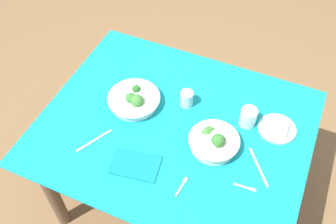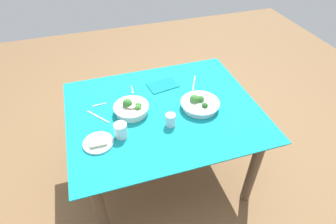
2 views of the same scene
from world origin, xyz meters
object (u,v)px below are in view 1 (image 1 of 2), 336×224
(bread_side_plate, at_px, (277,128))
(fork_by_near_bowl, at_px, (182,186))
(table_knife_left, at_px, (258,167))
(water_glass_center, at_px, (248,117))
(table_knife_right, at_px, (94,141))
(water_glass_side, at_px, (186,98))
(fork_by_far_bowl, at_px, (246,188))
(napkin_folded_upper, at_px, (135,164))
(broccoli_bowl_near, at_px, (214,142))
(broccoli_bowl_far, at_px, (134,100))

(bread_side_plate, distance_m, fork_by_near_bowl, 0.56)
(table_knife_left, bearing_deg, water_glass_center, -9.25)
(fork_by_near_bowl, bearing_deg, table_knife_right, 89.05)
(water_glass_side, height_order, table_knife_left, water_glass_side)
(bread_side_plate, height_order, water_glass_side, water_glass_side)
(water_glass_center, height_order, fork_by_near_bowl, water_glass_center)
(fork_by_far_bowl, distance_m, table_knife_right, 0.73)
(napkin_folded_upper, bearing_deg, bread_side_plate, 40.11)
(broccoli_bowl_near, xyz_separation_m, table_knife_left, (0.22, -0.02, -0.03))
(bread_side_plate, relative_size, table_knife_right, 0.94)
(broccoli_bowl_near, bearing_deg, water_glass_side, 138.03)
(fork_by_near_bowl, bearing_deg, fork_by_far_bowl, -62.44)
(broccoli_bowl_near, relative_size, bread_side_plate, 1.28)
(water_glass_center, xyz_separation_m, fork_by_near_bowl, (-0.16, -0.45, -0.05))
(water_glass_center, height_order, napkin_folded_upper, water_glass_center)
(broccoli_bowl_far, bearing_deg, water_glass_center, 11.07)
(table_knife_right, bearing_deg, table_knife_left, 129.52)
(fork_by_near_bowl, bearing_deg, broccoli_bowl_far, 55.50)
(water_glass_center, relative_size, table_knife_left, 0.46)
(bread_side_plate, distance_m, water_glass_center, 0.15)
(fork_by_far_bowl, relative_size, fork_by_near_bowl, 0.96)
(fork_by_far_bowl, distance_m, fork_by_near_bowl, 0.28)
(bread_side_plate, distance_m, fork_by_far_bowl, 0.37)
(water_glass_side, bearing_deg, broccoli_bowl_far, -156.25)
(broccoli_bowl_near, relative_size, table_knife_left, 1.14)
(water_glass_center, distance_m, table_knife_right, 0.74)
(water_glass_side, relative_size, napkin_folded_upper, 0.39)
(table_knife_right, bearing_deg, napkin_folded_upper, 107.25)
(napkin_folded_upper, bearing_deg, fork_by_far_bowl, 10.17)
(fork_by_far_bowl, xyz_separation_m, table_knife_left, (0.02, 0.12, -0.00))
(broccoli_bowl_near, xyz_separation_m, bread_side_plate, (0.25, 0.22, -0.03))
(broccoli_bowl_far, height_order, table_knife_left, broccoli_bowl_far)
(table_knife_left, xyz_separation_m, table_knife_right, (-0.75, -0.17, 0.00))
(broccoli_bowl_near, distance_m, water_glass_center, 0.22)
(fork_by_far_bowl, relative_size, table_knife_left, 0.48)
(fork_by_near_bowl, height_order, table_knife_right, same)
(water_glass_center, distance_m, napkin_folded_upper, 0.58)
(broccoli_bowl_near, xyz_separation_m, fork_by_near_bowl, (-0.05, -0.25, -0.03))
(table_knife_left, bearing_deg, broccoli_bowl_far, 43.20)
(bread_side_plate, height_order, fork_by_near_bowl, bread_side_plate)
(table_knife_left, bearing_deg, fork_by_near_bowl, 91.59)
(broccoli_bowl_far, xyz_separation_m, fork_by_far_bowl, (0.65, -0.23, -0.03))
(broccoli_bowl_far, height_order, table_knife_right, broccoli_bowl_far)
(broccoli_bowl_near, relative_size, fork_by_far_bowl, 2.39)
(table_knife_left, bearing_deg, napkin_folded_upper, 74.93)
(water_glass_center, bearing_deg, table_knife_left, -61.77)
(broccoli_bowl_far, distance_m, fork_by_far_bowl, 0.70)
(water_glass_center, bearing_deg, broccoli_bowl_far, -168.93)
(broccoli_bowl_far, height_order, fork_by_near_bowl, broccoli_bowl_far)
(broccoli_bowl_near, height_order, napkin_folded_upper, broccoli_bowl_near)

